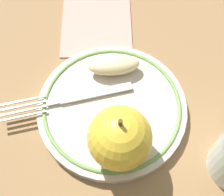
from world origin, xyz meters
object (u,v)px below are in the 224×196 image
object	(u,v)px
apple_red_whole	(120,138)
fork	(70,99)
plate	(112,108)
apple_slice_front	(114,65)
napkin_folded	(97,25)

from	to	relation	value
apple_red_whole	fork	bearing A→B (deg)	-48.15
plate	apple_slice_front	world-z (taller)	apple_slice_front
apple_red_whole	fork	size ratio (longest dim) A/B	0.47
fork	apple_red_whole	bearing A→B (deg)	118.92
apple_red_whole	napkin_folded	size ratio (longest dim) A/B	0.67
plate	apple_slice_front	xyz separation A→B (m)	(-0.00, -0.06, 0.02)
napkin_folded	plate	bearing A→B (deg)	98.61
plate	fork	bearing A→B (deg)	-9.52
plate	napkin_folded	world-z (taller)	plate
napkin_folded	apple_slice_front	bearing A→B (deg)	105.34
fork	plate	bearing A→B (deg)	157.55
apple_slice_front	plate	bearing A→B (deg)	-97.81
apple_red_whole	fork	world-z (taller)	apple_red_whole
apple_slice_front	fork	size ratio (longest dim) A/B	0.40
apple_red_whole	fork	xyz separation A→B (m)	(0.07, -0.08, -0.04)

